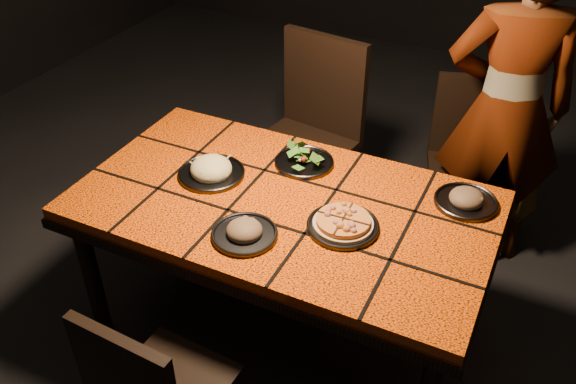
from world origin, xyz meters
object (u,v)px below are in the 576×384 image
at_px(chair_far_right, 470,152).
at_px(plate_pasta, 211,170).
at_px(chair_far_left, 311,125).
at_px(diner, 506,110).
at_px(plate_pizza, 343,224).
at_px(dining_table, 283,216).

height_order(chair_far_right, plate_pasta, chair_far_right).
height_order(chair_far_left, diner, diner).
height_order(diner, plate_pizza, diner).
bearing_deg(plate_pizza, chair_far_left, 120.25).
distance_m(chair_far_right, plate_pasta, 1.39).
height_order(chair_far_right, diner, diner).
xyz_separation_m(chair_far_left, chair_far_right, (0.77, 0.25, -0.09)).
relative_size(dining_table, plate_pizza, 6.11).
distance_m(dining_table, diner, 1.19).
distance_m(chair_far_left, plate_pizza, 1.04).
height_order(plate_pizza, plate_pasta, plate_pasta).
distance_m(dining_table, chair_far_left, 0.87).
xyz_separation_m(dining_table, plate_pizza, (0.27, -0.06, 0.10)).
bearing_deg(plate_pasta, chair_far_left, 83.38).
xyz_separation_m(diner, plate_pizza, (-0.39, -1.04, -0.05)).
bearing_deg(chair_far_right, diner, -51.29).
distance_m(chair_far_right, diner, 0.35).
relative_size(chair_far_left, plate_pizza, 3.93).
height_order(chair_far_left, plate_pasta, chair_far_left).
bearing_deg(chair_far_right, chair_far_left, -179.74).
bearing_deg(chair_far_right, plate_pizza, -120.21).
bearing_deg(diner, plate_pizza, 52.24).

